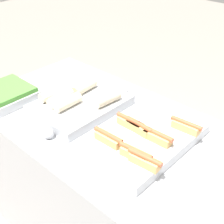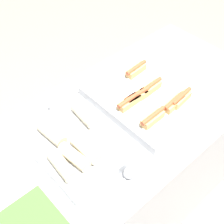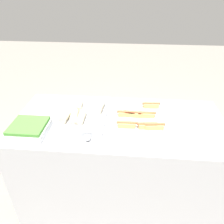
# 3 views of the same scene
# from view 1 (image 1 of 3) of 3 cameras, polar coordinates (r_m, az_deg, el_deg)

# --- Properties ---
(counter) EXTENTS (1.69, 0.80, 0.88)m
(counter) POSITION_cam_1_polar(r_m,az_deg,el_deg) (1.79, 1.41, -14.76)
(counter) COLOR #B7BABF
(counter) RESTS_ON ground_plane
(tray_hotdogs) EXTENTS (0.39, 0.54, 0.10)m
(tray_hotdogs) POSITION_cam_1_polar(r_m,az_deg,el_deg) (1.40, 5.72, -4.73)
(tray_hotdogs) COLOR #B7BABF
(tray_hotdogs) RESTS_ON counter
(tray_wraps) EXTENTS (0.35, 0.47, 0.10)m
(tray_wraps) POSITION_cam_1_polar(r_m,az_deg,el_deg) (1.65, -5.97, 1.67)
(tray_wraps) COLOR #B7BABF
(tray_wraps) RESTS_ON counter
(tray_side_front) EXTENTS (0.27, 0.26, 0.07)m
(tray_side_front) POSITION_cam_1_polar(r_m,az_deg,el_deg) (1.81, -18.63, 3.17)
(tray_side_front) COLOR #B7BABF
(tray_side_front) RESTS_ON counter
(serving_spoon_near) EXTENTS (0.23, 0.05, 0.05)m
(serving_spoon_near) POSITION_cam_1_polar(r_m,az_deg,el_deg) (1.48, -11.82, -3.71)
(serving_spoon_near) COLOR #B2B5BA
(serving_spoon_near) RESTS_ON counter
(serving_spoon_far) EXTENTS (0.21, 0.05, 0.05)m
(serving_spoon_far) POSITION_cam_1_polar(r_m,az_deg,el_deg) (1.78, 1.96, 3.97)
(serving_spoon_far) COLOR #B2B5BA
(serving_spoon_far) RESTS_ON counter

